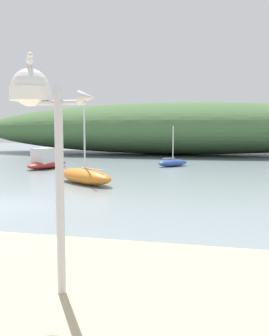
# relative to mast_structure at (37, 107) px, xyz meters

# --- Properties ---
(distant_hill) EXTENTS (46.12, 14.38, 5.62)m
(distant_hill) POSITION_rel_mast_structure_xyz_m (-2.75, 36.34, -0.07)
(distant_hill) COLOR #476B3D
(distant_hill) RESTS_ON ground
(mast_structure) EXTENTS (1.23, 0.57, 3.21)m
(mast_structure) POSITION_rel_mast_structure_xyz_m (0.00, 0.00, 0.00)
(mast_structure) COLOR silver
(mast_structure) RESTS_ON beach_sand
(seagull_on_radar) EXTENTS (0.20, 0.26, 0.21)m
(seagull_on_radar) POSITION_rel_mast_structure_xyz_m (-0.10, -0.01, 0.65)
(seagull_on_radar) COLOR orange
(seagull_on_radar) RESTS_ON mast_structure
(sailboat_centre_water) EXTENTS (3.91, 3.36, 4.26)m
(sailboat_centre_water) POSITION_rel_mast_structure_xyz_m (-3.87, 11.94, -2.50)
(sailboat_centre_water) COLOR orange
(sailboat_centre_water) RESTS_ON ground
(sailboat_mid_channel) EXTENTS (2.36, 2.60, 2.91)m
(sailboat_mid_channel) POSITION_rel_mast_structure_xyz_m (-0.88, 21.69, -2.61)
(sailboat_mid_channel) COLOR #2D4C9E
(sailboat_mid_channel) RESTS_ON ground
(motorboat_outer_mooring) EXTENTS (2.00, 4.09, 1.39)m
(motorboat_outer_mooring) POSITION_rel_mast_structure_xyz_m (-9.10, 18.29, -2.40)
(motorboat_outer_mooring) COLOR #B72D28
(motorboat_outer_mooring) RESTS_ON ground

